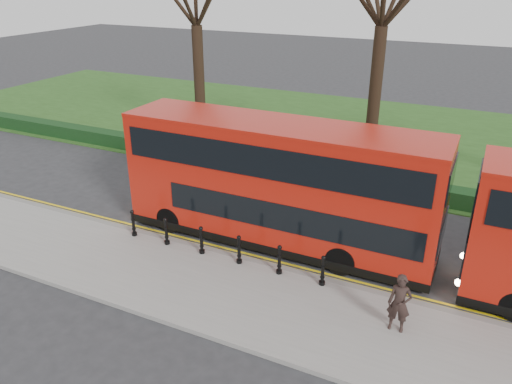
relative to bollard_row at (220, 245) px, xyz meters
The scene contains 10 objects.
ground 1.54m from the bollard_row, 75.12° to the left, with size 120.00×120.00×0.00m, color #28282B.
pavement 1.78m from the bollard_row, 77.74° to the right, with size 60.00×4.00×0.15m, color gray.
kerb 0.76m from the bollard_row, 44.30° to the left, with size 60.00×0.25×0.16m, color slate.
grass_verge 16.37m from the bollard_row, 88.74° to the left, with size 60.00×18.00×0.06m, color #244818.
hedge 8.16m from the bollard_row, 87.48° to the left, with size 60.00×0.90×0.80m, color black.
yellow_line_outer 0.98m from the bollard_row, 61.11° to the left, with size 60.00×0.10×0.01m, color yellow.
yellow_line_inner 1.13m from the bollard_row, 67.12° to the left, with size 60.00×0.10×0.01m, color yellow.
bollard_row is the anchor object (origin of this frame).
bus_lead 2.99m from the bollard_row, 61.88° to the left, with size 11.38×2.61×4.53m.
pedestrian 6.38m from the bollard_row, 10.51° to the right, with size 0.63×0.42×1.74m, color black.
Camera 1 is at (7.18, -14.21, 9.34)m, focal length 35.00 mm.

